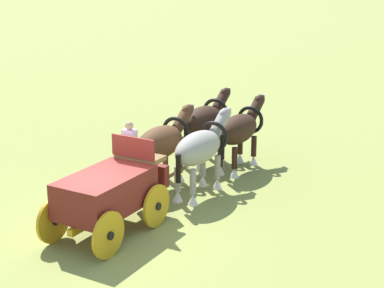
# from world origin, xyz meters

# --- Properties ---
(ground_plane) EXTENTS (220.00, 220.00, 0.00)m
(ground_plane) POSITION_xyz_m (0.00, 0.00, 0.00)
(ground_plane) COLOR olive
(show_wagon) EXTENTS (5.47, 2.09, 2.51)m
(show_wagon) POSITION_xyz_m (0.16, -0.01, 1.07)
(show_wagon) COLOR maroon
(show_wagon) RESTS_ON ground
(draft_horse_rear_near) EXTENTS (3.08, 1.20, 2.21)m
(draft_horse_rear_near) POSITION_xyz_m (3.63, 0.21, 1.34)
(draft_horse_rear_near) COLOR brown
(draft_horse_rear_near) RESTS_ON ground
(draft_horse_rear_off) EXTENTS (3.13, 1.17, 2.24)m
(draft_horse_rear_off) POSITION_xyz_m (3.48, -1.08, 1.37)
(draft_horse_rear_off) COLOR #9E998E
(draft_horse_rear_off) RESTS_ON ground
(draft_horse_lead_near) EXTENTS (3.08, 1.20, 2.28)m
(draft_horse_lead_near) POSITION_xyz_m (6.22, -0.11, 1.40)
(draft_horse_lead_near) COLOR #331E14
(draft_horse_lead_near) RESTS_ON ground
(draft_horse_lead_off) EXTENTS (3.11, 1.16, 2.17)m
(draft_horse_lead_off) POSITION_xyz_m (6.06, -1.40, 1.31)
(draft_horse_lead_off) COLOR #331E14
(draft_horse_lead_off) RESTS_ON ground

